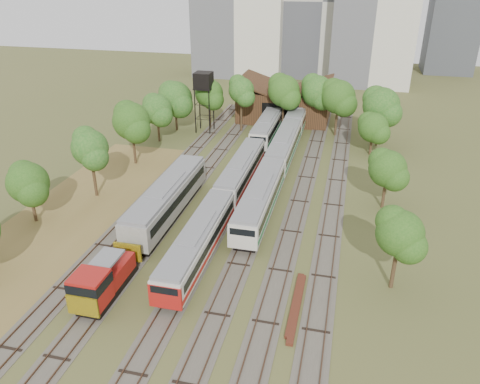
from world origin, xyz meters
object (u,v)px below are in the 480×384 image
(water_tower, at_px, (203,82))
(railcar_red_set, at_px, (223,202))
(shunter_locomotive, at_px, (102,282))
(railcar_green_set, at_px, (284,147))

(water_tower, bearing_deg, railcar_red_set, -68.63)
(railcar_red_set, distance_m, shunter_locomotive, 17.43)
(railcar_red_set, bearing_deg, railcar_green_set, 77.88)
(railcar_green_set, distance_m, water_tower, 19.07)
(shunter_locomotive, distance_m, water_tower, 45.48)
(railcar_red_set, relative_size, railcar_green_set, 0.66)
(railcar_red_set, height_order, water_tower, water_tower)
(railcar_green_set, bearing_deg, water_tower, 147.21)
(railcar_red_set, relative_size, water_tower, 3.47)
(railcar_red_set, xyz_separation_m, railcar_green_set, (4.00, 18.62, 0.12))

